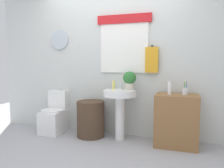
{
  "coord_description": "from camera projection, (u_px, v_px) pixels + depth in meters",
  "views": [
    {
      "loc": [
        1.15,
        -2.48,
        1.22
      ],
      "look_at": [
        0.08,
        0.8,
        0.89
      ],
      "focal_mm": 35.73,
      "sensor_mm": 36.0,
      "label": 1
    }
  ],
  "objects": [
    {
      "name": "potted_plant",
      "position": [
        130.0,
        79.0,
        3.49
      ],
      "size": [
        0.21,
        0.21,
        0.29
      ],
      "color": "beige",
      "rests_on": "pedestal_sink"
    },
    {
      "name": "laundry_hamper",
      "position": [
        91.0,
        119.0,
        3.69
      ],
      "size": [
        0.46,
        0.46,
        0.59
      ],
      "primitive_type": "cylinder",
      "color": "#4C3828",
      "rests_on": "ground_plane"
    },
    {
      "name": "pedestal_sink",
      "position": [
        120.0,
        102.0,
        3.51
      ],
      "size": [
        0.53,
        0.53,
        0.8
      ],
      "color": "white",
      "rests_on": "ground_plane"
    },
    {
      "name": "wooden_cabinet",
      "position": [
        176.0,
        120.0,
        3.26
      ],
      "size": [
        0.61,
        0.44,
        0.76
      ],
      "primitive_type": "cube",
      "color": "olive",
      "rests_on": "ground_plane"
    },
    {
      "name": "soap_bottle",
      "position": [
        114.0,
        85.0,
        3.56
      ],
      "size": [
        0.05,
        0.05,
        0.14
      ],
      "primitive_type": "cylinder",
      "color": "#DBD166",
      "rests_on": "pedestal_sink"
    },
    {
      "name": "lotion_bottle",
      "position": [
        170.0,
        88.0,
        3.21
      ],
      "size": [
        0.05,
        0.05,
        0.19
      ],
      "primitive_type": "cylinder",
      "color": "white",
      "rests_on": "wooden_cabinet"
    },
    {
      "name": "toothbrush_cup",
      "position": [
        185.0,
        91.0,
        3.2
      ],
      "size": [
        0.08,
        0.08,
        0.19
      ],
      "color": "silver",
      "rests_on": "wooden_cabinet"
    },
    {
      "name": "faucet",
      "position": [
        122.0,
        86.0,
        3.6
      ],
      "size": [
        0.03,
        0.03,
        0.1
      ],
      "primitive_type": "cylinder",
      "color": "silver",
      "rests_on": "pedestal_sink"
    },
    {
      "name": "back_wall",
      "position": [
        114.0,
        58.0,
        3.78
      ],
      "size": [
        4.4,
        0.18,
        2.6
      ],
      "color": "silver",
      "rests_on": "ground_plane"
    },
    {
      "name": "ground_plane",
      "position": [
        86.0,
        159.0,
        2.82
      ],
      "size": [
        8.0,
        8.0,
        0.0
      ],
      "primitive_type": "plane",
      "color": "#A3A3A8"
    },
    {
      "name": "toilet",
      "position": [
        55.0,
        116.0,
        3.94
      ],
      "size": [
        0.38,
        0.51,
        0.75
      ],
      "color": "white",
      "rests_on": "ground_plane"
    }
  ]
}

